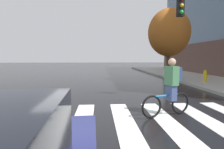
{
  "coord_description": "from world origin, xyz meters",
  "views": [
    {
      "loc": [
        0.08,
        -4.62,
        1.7
      ],
      "look_at": [
        0.6,
        2.74,
        1.01
      ],
      "focal_mm": 28.68,
      "sensor_mm": 36.0,
      "label": 1
    }
  ],
  "objects_px": {
    "cyclist": "(170,87)",
    "traffic_light_near": "(213,28)",
    "street_tree_near": "(169,33)",
    "fire_hydrant": "(205,76)"
  },
  "relations": [
    {
      "from": "cyclist",
      "to": "traffic_light_near",
      "type": "bearing_deg",
      "value": 36.61
    },
    {
      "from": "fire_hydrant",
      "to": "cyclist",
      "type": "bearing_deg",
      "value": -128.46
    },
    {
      "from": "cyclist",
      "to": "fire_hydrant",
      "type": "relative_size",
      "value": 2.17
    },
    {
      "from": "cyclist",
      "to": "traffic_light_near",
      "type": "distance_m",
      "value": 3.55
    },
    {
      "from": "cyclist",
      "to": "fire_hydrant",
      "type": "xyz_separation_m",
      "value": [
        4.66,
        5.87,
        -0.31
      ]
    },
    {
      "from": "cyclist",
      "to": "traffic_light_near",
      "type": "relative_size",
      "value": 0.4
    },
    {
      "from": "traffic_light_near",
      "to": "street_tree_near",
      "type": "relative_size",
      "value": 0.82
    },
    {
      "from": "street_tree_near",
      "to": "traffic_light_near",
      "type": "bearing_deg",
      "value": -94.48
    },
    {
      "from": "street_tree_near",
      "to": "cyclist",
      "type": "bearing_deg",
      "value": -110.81
    },
    {
      "from": "fire_hydrant",
      "to": "street_tree_near",
      "type": "relative_size",
      "value": 0.15
    }
  ]
}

